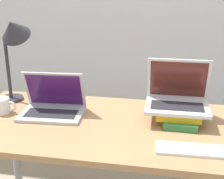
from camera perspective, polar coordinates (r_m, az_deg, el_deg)
name	(u,v)px	position (r m, az deg, el deg)	size (l,w,h in m)	color
desk	(118,137)	(1.59, 1.18, -8.76)	(1.61, 0.71, 0.72)	#9E754C
laptop_left	(53,106)	(1.69, -10.76, -2.93)	(0.34, 0.25, 0.23)	#B2B2B7
book_stack	(179,114)	(1.62, 12.20, -4.38)	(0.22, 0.28, 0.07)	#33753D
laptop_on_books	(177,97)	(1.61, 11.87, -1.39)	(0.32, 0.24, 0.24)	silver
wireless_keyboard	(190,149)	(1.37, 14.07, -10.59)	(0.29, 0.11, 0.01)	white
mug	(2,106)	(1.77, -19.47, -2.80)	(0.13, 0.09, 0.08)	white
desk_lamp	(13,38)	(1.80, -17.69, 8.92)	(0.23, 0.20, 0.52)	#28282D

